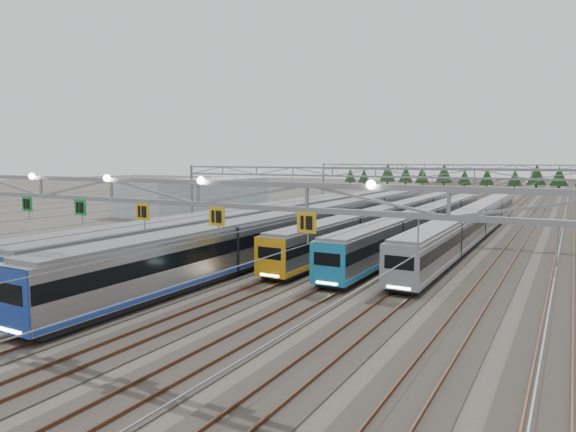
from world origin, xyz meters
The scene contains 13 objects.
ground centered at (0.00, 0.00, 0.00)m, with size 400.00×400.00×0.00m, color #47423A.
track_bed centered at (0.00, 100.00, 1.49)m, with size 54.00×260.00×5.42m.
train_a centered at (-11.25, 26.75, 1.91)m, with size 2.56×54.73×3.33m.
train_b centered at (-6.75, 29.46, 2.08)m, with size 2.80×64.02×3.65m.
train_c centered at (-2.25, 29.10, 2.16)m, with size 2.93×67.01×3.81m.
train_d centered at (2.25, 40.23, 1.92)m, with size 2.57×56.92×3.33m.
train_e centered at (6.75, 37.40, 1.93)m, with size 2.59×51.57×3.36m.
train_f centered at (11.25, 40.10, 1.95)m, with size 2.62×54.78×3.40m.
gantry_near centered at (-0.05, -0.12, 7.09)m, with size 56.36×0.61×8.08m.
gantry_mid centered at (0.00, 40.00, 6.39)m, with size 56.36×0.36×8.00m.
gantry_far centered at (0.00, 85.00, 6.39)m, with size 56.36×0.36×8.00m.
west_shed centered at (-36.16, 51.43, 2.69)m, with size 10.00×30.00×5.39m, color #97A7B4.
treeline centered at (5.40, 140.76, 4.23)m, with size 106.40×5.60×7.02m.
Camera 1 is at (20.58, -18.44, 8.83)m, focal length 32.00 mm.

